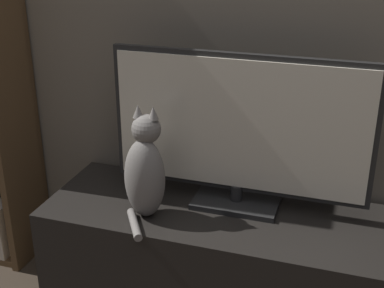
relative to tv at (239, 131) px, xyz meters
name	(u,v)px	position (x,y,z in m)	size (l,w,h in m)	color
tv_stand	(222,263)	(-0.03, -0.07, -0.51)	(1.30, 0.47, 0.44)	black
tv	(239,131)	(0.00, 0.00, 0.00)	(0.92, 0.18, 0.56)	black
cat	(145,171)	(-0.28, -0.17, -0.12)	(0.15, 0.25, 0.40)	gray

